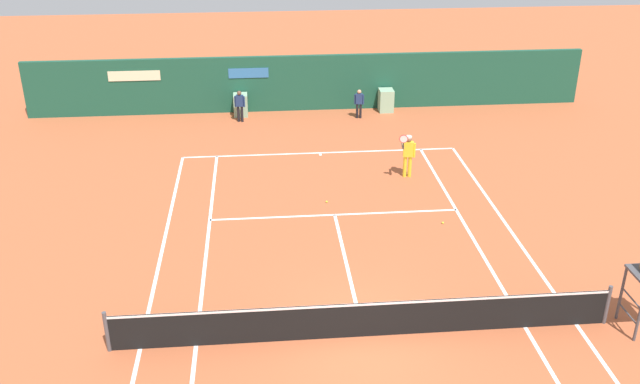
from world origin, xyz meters
The scene contains 8 objects.
ground_plane centered at (0.00, 0.58, 0.00)m, with size 80.00×80.00×0.01m.
tennis_net centered at (0.00, 0.00, 0.51)m, with size 12.10×0.10×1.07m.
sponsor_back_wall centered at (0.00, 16.97, 1.22)m, with size 25.00×1.02×2.51m.
player_on_baseline centered at (2.91, 9.15, 0.95)m, with size 0.71×0.65×1.80m.
ball_kid_centre_post centered at (2.08, 15.62, 0.75)m, with size 0.43×0.21×1.30m.
ball_kid_right_post centered at (-3.13, 15.62, 0.80)m, with size 0.46×0.23×1.39m.
tennis_ball_mid_court centered at (3.32, 5.49, 0.03)m, with size 0.07×0.07×0.07m, color #CCE033.
tennis_ball_near_service_line centered at (-0.17, 7.31, 0.03)m, with size 0.07×0.07×0.07m, color #CCE033.
Camera 1 is at (-2.29, -13.64, 10.41)m, focal length 39.50 mm.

